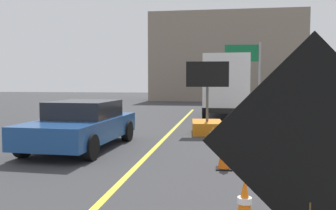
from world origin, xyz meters
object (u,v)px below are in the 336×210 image
(traffic_cone_far_lane, at_px, (213,135))
(highway_guide_sign, at_px, (249,62))
(roadwork_sign, at_px, (311,147))
(pickup_car, at_px, (82,125))
(box_truck, at_px, (227,84))
(arrow_board_trailer, at_px, (207,120))
(traffic_cone_mid_lane, at_px, (224,152))
(traffic_cone_near_sign, at_px, (245,205))

(traffic_cone_far_lane, bearing_deg, highway_guide_sign, 82.26)
(roadwork_sign, height_order, highway_guide_sign, highway_guide_sign)
(pickup_car, xyz_separation_m, traffic_cone_far_lane, (3.79, 1.17, -0.41))
(roadwork_sign, distance_m, box_truck, 17.35)
(pickup_car, distance_m, traffic_cone_far_lane, 3.99)
(highway_guide_sign, bearing_deg, arrow_board_trailer, -99.99)
(arrow_board_trailer, bearing_deg, traffic_cone_mid_lane, -83.87)
(box_truck, xyz_separation_m, pickup_car, (-4.36, -10.19, -1.09))
(pickup_car, bearing_deg, roadwork_sign, -56.66)
(pickup_car, bearing_deg, arrow_board_trailer, 45.70)
(pickup_car, relative_size, traffic_cone_far_lane, 7.68)
(box_truck, bearing_deg, roadwork_sign, -88.88)
(traffic_cone_far_lane, bearing_deg, box_truck, 86.38)
(roadwork_sign, distance_m, traffic_cone_mid_lane, 5.34)
(highway_guide_sign, distance_m, traffic_cone_near_sign, 24.26)
(pickup_car, relative_size, traffic_cone_near_sign, 6.31)
(traffic_cone_near_sign, bearing_deg, highway_guide_sign, 85.64)
(traffic_cone_mid_lane, bearing_deg, traffic_cone_far_lane, 95.78)
(traffic_cone_far_lane, bearing_deg, traffic_cone_mid_lane, -84.22)
(arrow_board_trailer, bearing_deg, traffic_cone_near_sign, -84.62)
(traffic_cone_near_sign, distance_m, traffic_cone_mid_lane, 3.32)
(roadwork_sign, height_order, box_truck, box_truck)
(traffic_cone_mid_lane, bearing_deg, highway_guide_sign, 84.29)
(pickup_car, relative_size, traffic_cone_mid_lane, 5.87)
(arrow_board_trailer, distance_m, box_truck, 6.77)
(highway_guide_sign, height_order, traffic_cone_near_sign, highway_guide_sign)
(highway_guide_sign, distance_m, traffic_cone_far_lane, 17.99)
(pickup_car, height_order, traffic_cone_near_sign, pickup_car)
(roadwork_sign, height_order, pickup_car, roadwork_sign)
(arrow_board_trailer, xyz_separation_m, highway_guide_sign, (2.67, 15.13, 2.94))
(roadwork_sign, bearing_deg, traffic_cone_mid_lane, 96.53)
(traffic_cone_near_sign, bearing_deg, traffic_cone_mid_lane, 94.13)
(roadwork_sign, relative_size, highway_guide_sign, 0.47)
(roadwork_sign, bearing_deg, traffic_cone_near_sign, 100.68)
(arrow_board_trailer, distance_m, traffic_cone_near_sign, 8.91)
(arrow_board_trailer, distance_m, traffic_cone_mid_lane, 5.59)
(roadwork_sign, distance_m, highway_guide_sign, 25.99)
(box_truck, xyz_separation_m, highway_guide_sign, (1.81, 8.54, 1.64))
(traffic_cone_near_sign, bearing_deg, roadwork_sign, -79.32)
(arrow_board_trailer, xyz_separation_m, traffic_cone_near_sign, (0.84, -8.87, -0.13))
(traffic_cone_mid_lane, height_order, traffic_cone_far_lane, traffic_cone_mid_lane)
(roadwork_sign, distance_m, arrow_board_trailer, 10.86)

